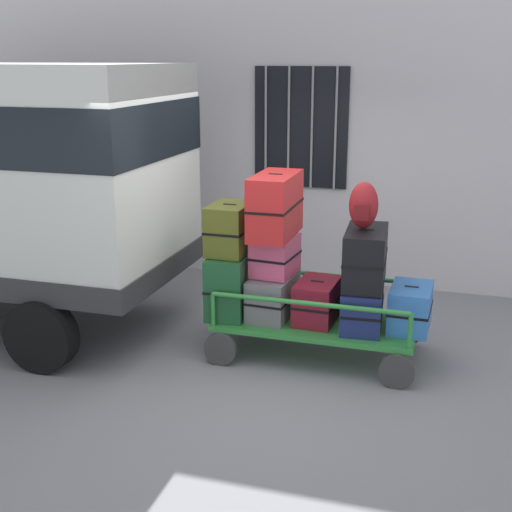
% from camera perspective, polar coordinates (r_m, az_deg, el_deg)
% --- Properties ---
extents(ground_plane, '(40.00, 40.00, 0.00)m').
position_cam_1_polar(ground_plane, '(6.82, 0.62, -8.55)').
color(ground_plane, gray).
extents(building_wall, '(12.00, 0.38, 5.00)m').
position_cam_1_polar(building_wall, '(8.86, 5.78, 13.85)').
color(building_wall, silver).
rests_on(building_wall, ground).
extents(luggage_cart, '(2.00, 1.06, 0.37)m').
position_cam_1_polar(luggage_cart, '(6.82, 5.10, -5.80)').
color(luggage_cart, '#2D8438').
rests_on(luggage_cart, ground).
extents(cart_railing, '(1.90, 0.93, 0.35)m').
position_cam_1_polar(cart_railing, '(6.70, 5.17, -3.04)').
color(cart_railing, '#2D8438').
rests_on(cart_railing, luggage_cart).
extents(suitcase_left_bottom, '(0.44, 0.78, 0.62)m').
position_cam_1_polar(suitcase_left_bottom, '(6.88, -2.12, -2.23)').
color(suitcase_left_bottom, '#194C28').
rests_on(suitcase_left_bottom, luggage_cart).
extents(suitcase_left_middle, '(0.39, 0.55, 0.50)m').
position_cam_1_polar(suitcase_left_middle, '(6.72, -2.19, 2.27)').
color(suitcase_left_middle, '#4C5119').
rests_on(suitcase_left_middle, suitcase_left_bottom).
extents(suitcase_midleft_bottom, '(0.43, 0.66, 0.42)m').
position_cam_1_polar(suitcase_midleft_bottom, '(6.79, 1.42, -3.39)').
color(suitcase_midleft_bottom, slate).
rests_on(suitcase_midleft_bottom, luggage_cart).
extents(suitcase_midleft_middle, '(0.43, 0.53, 0.39)m').
position_cam_1_polar(suitcase_midleft_middle, '(6.72, 1.60, 0.07)').
color(suitcase_midleft_middle, '#CC4C72').
rests_on(suitcase_midleft_middle, suitcase_midleft_bottom).
extents(suitcase_midleft_top, '(0.38, 0.80, 0.61)m').
position_cam_1_polar(suitcase_midleft_top, '(6.59, 1.62, 4.24)').
color(suitcase_midleft_top, '#B21E1E').
rests_on(suitcase_midleft_top, suitcase_midleft_middle).
extents(suitcase_center_bottom, '(0.41, 0.59, 0.41)m').
position_cam_1_polar(suitcase_center_bottom, '(6.70, 5.10, -3.77)').
color(suitcase_center_bottom, maroon).
rests_on(suitcase_center_bottom, luggage_cart).
extents(suitcase_midright_bottom, '(0.44, 0.76, 0.40)m').
position_cam_1_polar(suitcase_midright_bottom, '(6.64, 8.87, -4.13)').
color(suitcase_midright_bottom, navy).
rests_on(suitcase_midright_bottom, luggage_cart).
extents(suitcase_midright_middle, '(0.43, 0.78, 0.54)m').
position_cam_1_polar(suitcase_midright_middle, '(6.53, 9.11, -0.09)').
color(suitcase_midright_middle, black).
rests_on(suitcase_midright_middle, suitcase_midright_bottom).
extents(suitcase_right_bottom, '(0.39, 0.59, 0.42)m').
position_cam_1_polar(suitcase_right_bottom, '(6.65, 12.73, -4.22)').
color(suitcase_right_bottom, '#3372C6').
rests_on(suitcase_right_bottom, luggage_cart).
extents(backpack, '(0.27, 0.22, 0.44)m').
position_cam_1_polar(backpack, '(6.42, 8.95, 4.17)').
color(backpack, maroon).
rests_on(backpack, suitcase_midright_middle).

